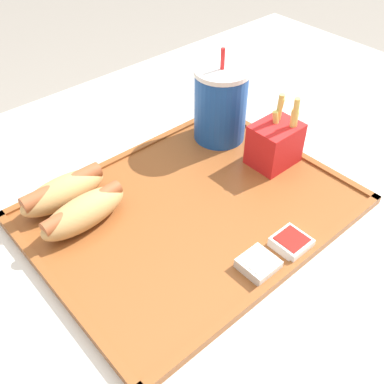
# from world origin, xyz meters

# --- Properties ---
(dining_table) EXTENTS (1.47, 0.93, 0.76)m
(dining_table) POSITION_xyz_m (0.00, 0.00, 0.38)
(dining_table) COLOR beige
(dining_table) RESTS_ON ground_plane
(food_tray) EXTENTS (0.46, 0.36, 0.01)m
(food_tray) POSITION_xyz_m (0.01, 0.01, 0.76)
(food_tray) COLOR brown
(food_tray) RESTS_ON dining_table
(soda_cup) EXTENTS (0.09, 0.09, 0.17)m
(soda_cup) POSITION_xyz_m (0.17, 0.11, 0.83)
(soda_cup) COLOR #194CA5
(soda_cup) RESTS_ON food_tray
(hot_dog_far) EXTENTS (0.14, 0.05, 0.05)m
(hot_dog_far) POSITION_xyz_m (-0.13, 0.14, 0.79)
(hot_dog_far) COLOR tan
(hot_dog_far) RESTS_ON food_tray
(hot_dog_near) EXTENTS (0.14, 0.06, 0.05)m
(hot_dog_near) POSITION_xyz_m (-0.13, 0.08, 0.79)
(hot_dog_near) COLOR tan
(hot_dog_near) RESTS_ON food_tray
(fries_carton) EXTENTS (0.08, 0.06, 0.12)m
(fries_carton) POSITION_xyz_m (0.19, -0.00, 0.81)
(fries_carton) COLOR red
(fries_carton) RESTS_ON food_tray
(sauce_cup_mayo) EXTENTS (0.05, 0.05, 0.02)m
(sauce_cup_mayo) POSITION_xyz_m (-0.00, -0.14, 0.77)
(sauce_cup_mayo) COLOR silver
(sauce_cup_mayo) RESTS_ON food_tray
(sauce_cup_ketchup) EXTENTS (0.05, 0.05, 0.02)m
(sauce_cup_ketchup) POSITION_xyz_m (0.06, -0.14, 0.77)
(sauce_cup_ketchup) COLOR silver
(sauce_cup_ketchup) RESTS_ON food_tray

